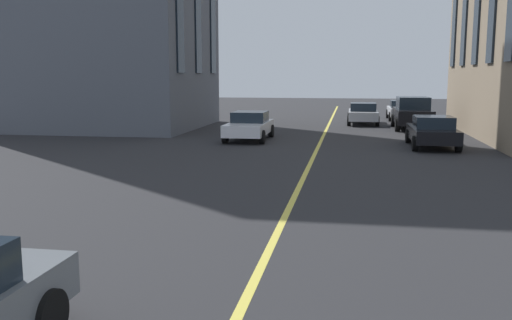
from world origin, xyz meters
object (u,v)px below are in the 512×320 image
at_px(car_black_trailing, 412,113).
at_px(car_white_parked_a, 402,110).
at_px(car_black_oncoming, 432,131).
at_px(car_silver_mid, 363,113).
at_px(car_white_near, 249,126).

bearing_deg(car_black_trailing, car_white_parked_a, -0.00).
xyz_separation_m(car_white_parked_a, car_black_oncoming, (-15.28, 0.00, 0.00)).
relative_size(car_black_oncoming, car_silver_mid, 1.00).
distance_m(car_white_parked_a, car_silver_mid, 4.86).
xyz_separation_m(car_black_oncoming, car_silver_mid, (11.28, 2.76, 0.00)).
bearing_deg(car_white_parked_a, car_silver_mid, 145.37).
height_order(car_white_parked_a, car_silver_mid, same).
bearing_deg(car_black_trailing, car_silver_mid, 43.25).
bearing_deg(car_black_oncoming, car_white_near, 80.57).
bearing_deg(car_silver_mid, car_white_parked_a, -34.63).
relative_size(car_white_near, car_black_oncoming, 1.00).
xyz_separation_m(car_black_trailing, car_silver_mid, (2.94, 2.76, -0.27)).
height_order(car_white_near, car_silver_mid, same).
distance_m(car_black_trailing, car_black_oncoming, 8.34).
xyz_separation_m(car_white_near, car_black_oncoming, (-1.39, -8.36, 0.00)).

